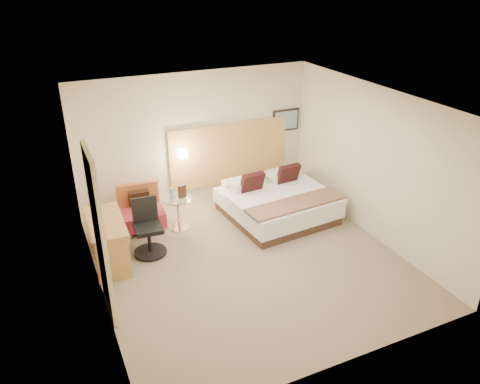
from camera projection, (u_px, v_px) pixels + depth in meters
name	position (u px, v px, depth m)	size (l,w,h in m)	color
floor	(250.00, 261.00, 7.86)	(4.80, 5.00, 0.02)	#837058
ceiling	(252.00, 102.00, 6.67)	(4.80, 5.00, 0.02)	white
wall_back	(196.00, 139.00, 9.32)	(4.80, 0.02, 2.70)	beige
wall_front	(348.00, 276.00, 5.21)	(4.80, 0.02, 2.70)	beige
wall_left	(92.00, 220.00, 6.37)	(0.02, 5.00, 2.70)	beige
wall_right	(375.00, 164.00, 8.17)	(0.02, 5.00, 2.70)	beige
headboard_panel	(230.00, 153.00, 9.72)	(2.60, 0.04, 1.30)	tan
art_frame	(286.00, 120.00, 9.99)	(0.62, 0.03, 0.47)	black
art_canvas	(286.00, 120.00, 9.97)	(0.54, 0.01, 0.39)	#778FA4
lamp_arm	(182.00, 153.00, 9.20)	(0.02, 0.02, 0.12)	silver
lamp_shade	(182.00, 154.00, 9.16)	(0.15, 0.15, 0.15)	#FFEDC6
curtain	(100.00, 236.00, 6.24)	(0.06, 0.90, 2.42)	beige
bottle_a	(172.00, 194.00, 8.49)	(0.07, 0.07, 0.22)	#8FBEDD
menu_folder	(182.00, 191.00, 8.56)	(0.15, 0.06, 0.25)	#3E2719
bed	(277.00, 202.00, 9.13)	(2.06, 2.02, 0.94)	#3F2B1F
lounge_chair	(141.00, 211.00, 8.75)	(0.80, 0.71, 0.82)	#A4784D
side_table	(178.00, 211.00, 8.70)	(0.68, 0.68, 0.62)	white
desk	(108.00, 229.00, 7.58)	(0.62, 1.27, 0.78)	#B58147
desk_chair	(148.00, 232.00, 7.92)	(0.59, 0.59, 0.98)	black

